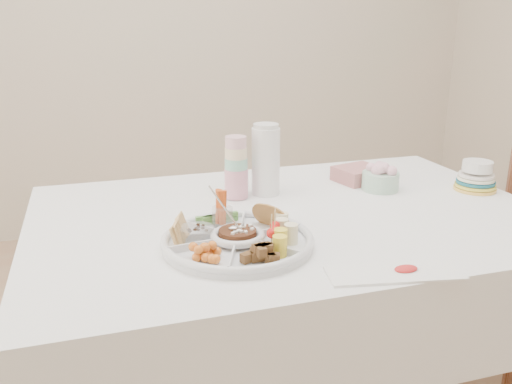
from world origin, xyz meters
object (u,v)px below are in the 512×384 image
object	(u,v)px
plate_stack	(476,177)
chair	(512,259)
party_tray	(238,238)
dining_table	(290,324)
thermos	(266,159)

from	to	relation	value
plate_stack	chair	bearing A→B (deg)	-19.32
chair	party_tray	bearing A→B (deg)	178.72
dining_table	plate_stack	distance (m)	0.79
dining_table	plate_stack	size ratio (longest dim) A/B	10.95
party_tray	thermos	distance (m)	0.46
party_tray	dining_table	bearing A→B (deg)	41.06
dining_table	chair	size ratio (longest dim) A/B	1.51
chair	plate_stack	xyz separation A→B (m)	(-0.15, 0.05, 0.30)
party_tray	plate_stack	xyz separation A→B (m)	(0.89, 0.22, 0.02)
party_tray	plate_stack	world-z (taller)	plate_stack
thermos	plate_stack	xyz separation A→B (m)	(0.69, -0.17, -0.07)
plate_stack	thermos	bearing A→B (deg)	165.85
dining_table	thermos	world-z (taller)	thermos
dining_table	chair	xyz separation A→B (m)	(0.82, -0.02, 0.12)
dining_table	party_tray	xyz separation A→B (m)	(-0.22, -0.19, 0.40)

